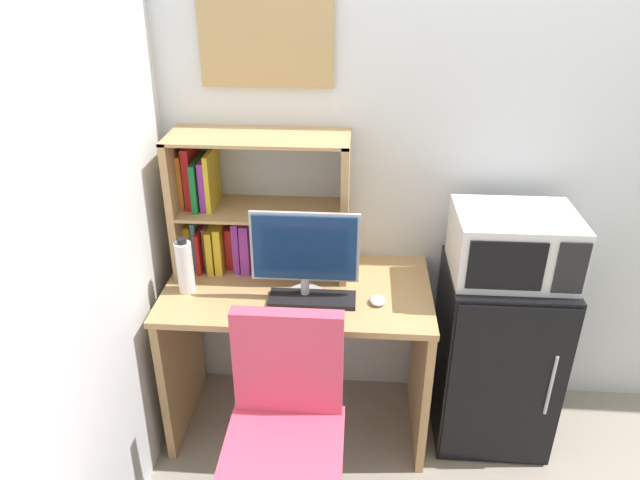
% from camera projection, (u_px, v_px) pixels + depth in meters
% --- Properties ---
extents(wall_back, '(6.40, 0.04, 2.60)m').
position_uv_depth(wall_back, '(619.00, 155.00, 2.52)').
color(wall_back, silver).
rests_on(wall_back, ground_plane).
extents(desk, '(1.16, 0.63, 0.78)m').
position_uv_depth(desk, '(299.00, 333.00, 2.66)').
color(desk, tan).
rests_on(desk, ground_plane).
extents(hutch_bookshelf, '(0.77, 0.30, 0.63)m').
position_uv_depth(hutch_bookshelf, '(238.00, 208.00, 2.60)').
color(hutch_bookshelf, tan).
rests_on(hutch_bookshelf, desk).
extents(monitor, '(0.45, 0.17, 0.39)m').
position_uv_depth(monitor, '(305.00, 252.00, 2.38)').
color(monitor, '#B7B7BC').
rests_on(monitor, desk).
extents(keyboard, '(0.36, 0.13, 0.02)m').
position_uv_depth(keyboard, '(312.00, 299.00, 2.44)').
color(keyboard, black).
rests_on(keyboard, desk).
extents(computer_mouse, '(0.07, 0.08, 0.03)m').
position_uv_depth(computer_mouse, '(378.00, 300.00, 2.43)').
color(computer_mouse, silver).
rests_on(computer_mouse, desk).
extents(water_bottle, '(0.07, 0.07, 0.25)m').
position_uv_depth(water_bottle, '(185.00, 267.00, 2.47)').
color(water_bottle, silver).
rests_on(water_bottle, desk).
extents(mini_fridge, '(0.50, 0.50, 0.86)m').
position_uv_depth(mini_fridge, '(495.00, 355.00, 2.68)').
color(mini_fridge, black).
rests_on(mini_fridge, ground_plane).
extents(microwave, '(0.49, 0.39, 0.28)m').
position_uv_depth(microwave, '(513.00, 244.00, 2.42)').
color(microwave, silver).
rests_on(microwave, mini_fridge).
extents(desk_chair, '(0.50, 0.50, 0.95)m').
position_uv_depth(desk_chair, '(286.00, 450.00, 2.19)').
color(desk_chair, black).
rests_on(desk_chair, ground_plane).
extents(wall_corkboard, '(0.56, 0.02, 0.42)m').
position_uv_depth(wall_corkboard, '(266.00, 35.00, 2.37)').
color(wall_corkboard, tan).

